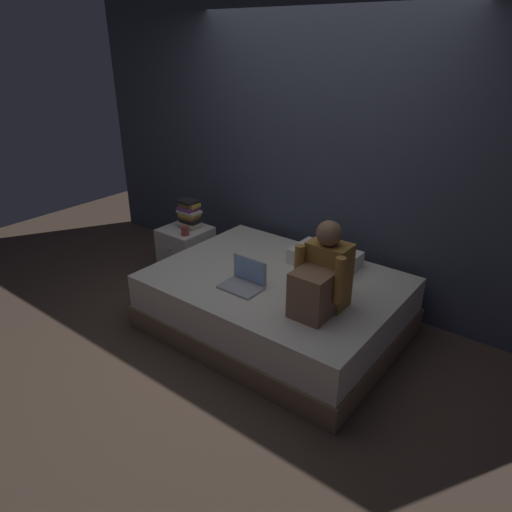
# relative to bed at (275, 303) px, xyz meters

# --- Properties ---
(ground_plane) EXTENTS (8.00, 8.00, 0.00)m
(ground_plane) POSITION_rel_bed_xyz_m (-0.20, -0.30, -0.24)
(ground_plane) COLOR #47382D
(wall_back) EXTENTS (5.60, 0.10, 2.70)m
(wall_back) POSITION_rel_bed_xyz_m (-0.20, 0.90, 1.11)
(wall_back) COLOR #383D4C
(wall_back) RESTS_ON ground_plane
(bed) EXTENTS (2.00, 1.50, 0.49)m
(bed) POSITION_rel_bed_xyz_m (0.00, 0.00, 0.00)
(bed) COLOR #7A6047
(bed) RESTS_ON ground_plane
(nightstand) EXTENTS (0.44, 0.46, 0.52)m
(nightstand) POSITION_rel_bed_xyz_m (-1.30, 0.24, 0.02)
(nightstand) COLOR beige
(nightstand) RESTS_ON ground_plane
(person_sitting) EXTENTS (0.39, 0.44, 0.66)m
(person_sitting) POSITION_rel_bed_xyz_m (0.53, -0.20, 0.50)
(person_sitting) COLOR olive
(person_sitting) RESTS_ON bed
(laptop) EXTENTS (0.32, 0.23, 0.22)m
(laptop) POSITION_rel_bed_xyz_m (-0.10, -0.28, 0.30)
(laptop) COLOR #9EA0A5
(laptop) RESTS_ON bed
(pillow) EXTENTS (0.56, 0.36, 0.13)m
(pillow) POSITION_rel_bed_xyz_m (0.19, 0.45, 0.31)
(pillow) COLOR silver
(pillow) RESTS_ON bed
(book_stack) EXTENTS (0.23, 0.18, 0.29)m
(book_stack) POSITION_rel_bed_xyz_m (-1.28, 0.29, 0.43)
(book_stack) COLOR beige
(book_stack) RESTS_ON nightstand
(mug) EXTENTS (0.08, 0.08, 0.09)m
(mug) POSITION_rel_bed_xyz_m (-1.17, 0.12, 0.32)
(mug) COLOR #933833
(mug) RESTS_ON nightstand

